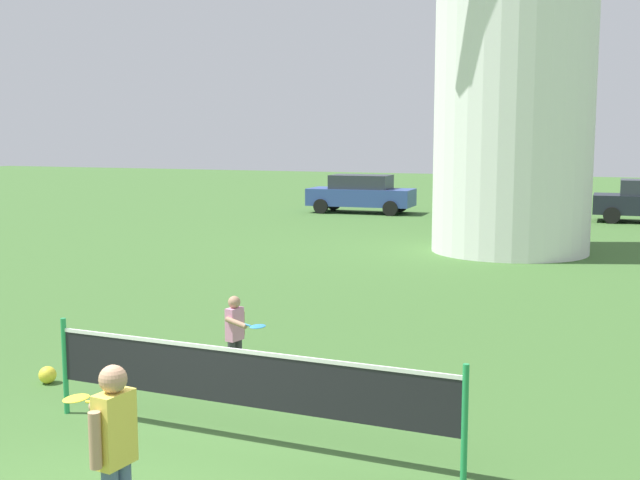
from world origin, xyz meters
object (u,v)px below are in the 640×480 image
at_px(parked_car_blue, 361,193).
at_px(player_near, 113,444).
at_px(tennis_net, 243,379).
at_px(stray_ball, 48,375).
at_px(player_far, 236,331).
at_px(parked_car_green, 507,198).

bearing_deg(parked_car_blue, player_near, -73.93).
bearing_deg(player_near, tennis_net, 91.56).
relative_size(player_near, stray_ball, 6.42).
bearing_deg(parked_car_blue, stray_ball, -79.80).
xyz_separation_m(tennis_net, player_near, (0.06, -2.13, 0.12)).
height_order(tennis_net, player_far, tennis_net).
relative_size(player_far, parked_car_blue, 0.24).
bearing_deg(stray_ball, tennis_net, -13.28).
bearing_deg(stray_ball, parked_car_blue, 100.20).
distance_m(player_near, player_far, 4.27).
xyz_separation_m(stray_ball, parked_car_blue, (-4.10, 22.76, 0.70)).
bearing_deg(player_far, parked_car_blue, 105.96).
height_order(tennis_net, stray_ball, tennis_net).
relative_size(tennis_net, player_near, 3.24).
height_order(player_far, parked_car_green, parked_car_green).
height_order(stray_ball, parked_car_green, parked_car_green).
height_order(player_near, parked_car_green, parked_car_green).
bearing_deg(parked_car_green, tennis_net, -86.65).
xyz_separation_m(player_far, stray_ball, (-2.07, -1.19, -0.50)).
bearing_deg(tennis_net, parked_car_blue, 107.32).
height_order(stray_ball, parked_car_blue, parked_car_blue).
bearing_deg(player_near, player_far, 106.65).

